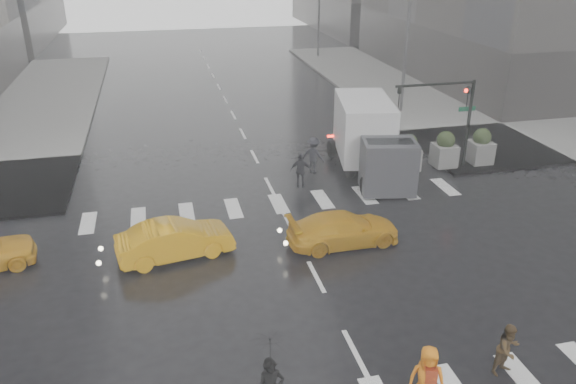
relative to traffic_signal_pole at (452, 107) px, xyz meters
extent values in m
plane|color=black|center=(-9.01, -8.01, -3.22)|extent=(120.00, 120.00, 0.00)
cube|color=slate|center=(10.49, 9.49, -3.14)|extent=(35.00, 35.00, 0.15)
cube|color=#2F2C2A|center=(19.99, 18.99, -1.02)|extent=(26.05, 26.05, 4.40)
cube|color=#2F2C2A|center=(19.99, 47.99, -1.02)|extent=(26.05, 26.05, 4.40)
cylinder|color=black|center=(0.99, -0.01, -0.97)|extent=(0.16, 0.16, 4.50)
cylinder|color=black|center=(-1.01, -0.01, 1.18)|extent=(4.00, 0.12, 0.12)
imported|color=black|center=(0.74, -0.01, 0.48)|extent=(0.16, 0.20, 1.00)
imported|color=black|center=(-2.81, -0.01, 0.68)|extent=(0.16, 0.20, 1.00)
sphere|color=#FF190C|center=(0.64, -0.01, 0.78)|extent=(0.20, 0.20, 0.20)
cube|color=#0D5E35|center=(0.99, 0.29, -0.22)|extent=(0.90, 0.03, 0.22)
cylinder|color=#59595B|center=(1.99, 9.99, 1.28)|extent=(0.20, 0.20, 9.00)
cylinder|color=#59595B|center=(1.99, 29.99, 1.28)|extent=(0.20, 0.20, 9.00)
cube|color=slate|center=(-2.01, 0.19, -2.52)|extent=(1.10, 1.10, 1.10)
sphere|color=black|center=(-2.01, 0.19, -1.72)|extent=(0.90, 0.90, 0.90)
cube|color=slate|center=(-0.01, 0.19, -2.52)|extent=(1.10, 1.10, 1.10)
sphere|color=black|center=(-0.01, 0.19, -1.72)|extent=(0.90, 0.90, 0.90)
cube|color=slate|center=(1.99, 0.19, -2.52)|extent=(1.10, 1.10, 1.10)
sphere|color=black|center=(1.99, 0.19, -1.72)|extent=(0.90, 0.90, 0.90)
imported|color=black|center=(-11.77, -13.77, -1.23)|extent=(0.98, 1.00, 0.88)
imported|color=#3F2D16|center=(-5.38, -13.65, -2.46)|extent=(0.87, 0.76, 1.52)
imported|color=orange|center=(-8.03, -14.28, -2.32)|extent=(1.02, 0.83, 1.80)
cube|color=maroon|center=(-8.03, -14.46, -2.07)|extent=(0.32, 0.24, 0.40)
imported|color=black|center=(-7.60, -0.43, -2.39)|extent=(1.10, 0.85, 1.66)
imported|color=black|center=(-6.56, 1.14, -2.30)|extent=(1.33, 1.26, 1.83)
imported|color=orange|center=(-13.61, -5.52, -2.53)|extent=(4.35, 2.16, 1.37)
imported|color=orange|center=(-7.38, -6.01, -2.60)|extent=(3.86, 1.91, 1.24)
cube|color=silver|center=(-3.93, 1.36, -1.11)|extent=(2.46, 4.72, 2.77)
cube|color=#333439|center=(-3.93, -1.93, -1.93)|extent=(2.36, 1.85, 2.36)
cube|color=black|center=(-3.93, -1.93, -1.22)|extent=(2.05, 0.92, 0.92)
cylinder|color=black|center=(-5.01, -2.13, -2.76)|extent=(0.29, 0.92, 0.92)
cylinder|color=black|center=(-2.86, -2.13, -2.76)|extent=(0.29, 0.92, 0.92)
cylinder|color=black|center=(-5.01, 0.12, -2.76)|extent=(0.29, 0.92, 0.92)
cylinder|color=black|center=(-2.86, 0.12, -2.76)|extent=(0.29, 0.92, 0.92)
cylinder|color=black|center=(-5.01, 3.00, -2.76)|extent=(0.29, 0.92, 0.92)
cylinder|color=black|center=(-2.86, 3.00, -2.76)|extent=(0.29, 0.92, 0.92)
camera|label=1|loc=(-13.71, -23.74, 7.38)|focal=35.00mm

